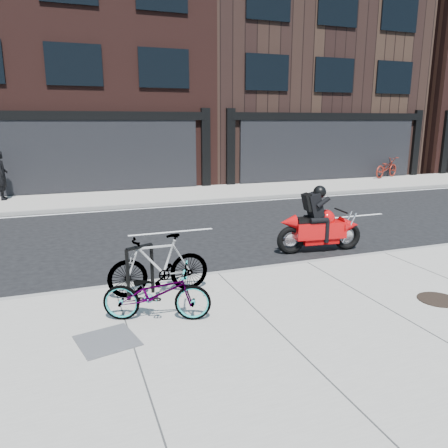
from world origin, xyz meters
name	(u,v)px	position (x,y,z in m)	size (l,w,h in m)	color
ground	(191,252)	(0.00, 0.00, 0.00)	(120.00, 120.00, 0.00)	black
sidewalk_near	(293,350)	(0.00, -5.00, 0.07)	(60.00, 6.00, 0.13)	gray
sidewalk_far	(138,197)	(0.00, 7.75, 0.07)	(60.00, 3.50, 0.13)	gray
building_center	(68,32)	(-2.00, 14.50, 7.25)	(12.00, 10.00, 14.50)	black
building_mideast	(286,65)	(10.00, 14.50, 6.25)	(12.00, 10.00, 12.50)	black
building_east	(444,68)	(22.00, 14.50, 6.50)	(10.00, 10.00, 13.00)	black
bike_rack	(140,266)	(-1.61, -2.60, 0.66)	(0.50, 0.25, 0.90)	black
bicycle_front	(157,293)	(-1.53, -3.59, 0.55)	(0.56, 1.62, 0.85)	gray
bicycle_rear	(159,265)	(-1.29, -2.60, 0.65)	(0.49, 1.74, 1.05)	gray
motorcycle	(324,225)	(2.98, -1.02, 0.65)	(2.15, 0.65, 1.60)	black
pedestrian	(1,175)	(-4.92, 8.58, 1.05)	(0.67, 0.44, 1.85)	black
bicycle_far	(386,168)	(13.21, 9.00, 0.65)	(0.69, 1.99, 1.05)	maroon
manhole_cover	(438,300)	(3.02, -4.48, 0.14)	(0.66, 0.66, 0.01)	black
utility_grate	(107,341)	(-2.31, -4.02, 0.14)	(0.75, 0.75, 0.01)	#434446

